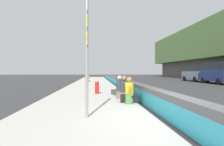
{
  "coord_description": "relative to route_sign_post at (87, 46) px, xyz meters",
  "views": [
    {
      "loc": [
        -5.16,
        2.21,
        1.51
      ],
      "look_at": [
        10.3,
        0.94,
        1.35
      ],
      "focal_mm": 31.45,
      "sensor_mm": 36.0,
      "label": 1
    }
  ],
  "objects": [
    {
      "name": "seated_person_middle",
      "position": [
        3.98,
        -1.68,
        -1.74
      ],
      "size": [
        0.73,
        0.85,
        1.13
      ],
      "color": "#706651",
      "rests_on": "sidewalk_strip"
    },
    {
      "name": "ground_plane",
      "position": [
        -0.64,
        -2.47,
        -2.23
      ],
      "size": [
        160.0,
        160.0,
        0.0
      ],
      "primitive_type": "plane",
      "color": "#353538",
      "rests_on": "ground"
    },
    {
      "name": "backpack",
      "position": [
        2.25,
        -1.61,
        -1.9
      ],
      "size": [
        0.32,
        0.28,
        0.4
      ],
      "color": "#4C7A3D",
      "rests_on": "sidewalk_strip"
    },
    {
      "name": "parked_car_midline",
      "position": [
        21.52,
        -14.68,
        -1.05
      ],
      "size": [
        4.83,
        2.12,
        2.28
      ],
      "color": "slate",
      "rests_on": "ground_plane"
    },
    {
      "name": "jersey_barrier",
      "position": [
        -0.64,
        -2.47,
        -1.81
      ],
      "size": [
        76.0,
        0.45,
        0.85
      ],
      "color": "#545456",
      "rests_on": "ground_plane"
    },
    {
      "name": "fire_hydrant",
      "position": [
        6.03,
        -0.32,
        -1.65
      ],
      "size": [
        0.26,
        0.46,
        0.88
      ],
      "color": "red",
      "rests_on": "sidewalk_strip"
    },
    {
      "name": "sidewalk_strip",
      "position": [
        -0.64,
        0.18,
        -2.16
      ],
      "size": [
        80.0,
        4.4,
        0.14
      ],
      "primitive_type": "cube",
      "color": "#B5B2A8",
      "rests_on": "ground_plane"
    },
    {
      "name": "construction_barrel",
      "position": [
        19.42,
        0.84,
        -1.61
      ],
      "size": [
        0.54,
        0.54,
        0.95
      ],
      "color": "orange",
      "rests_on": "sidewalk_strip"
    },
    {
      "name": "parked_car_fourth",
      "position": [
        16.1,
        -14.58,
        -0.88
      ],
      "size": [
        5.14,
        2.2,
        2.56
      ],
      "color": "navy",
      "rests_on": "ground_plane"
    },
    {
      "name": "seated_person_rear",
      "position": [
        5.47,
        -1.63,
        -1.75
      ],
      "size": [
        0.89,
        0.96,
        1.11
      ],
      "color": "#424247",
      "rests_on": "sidewalk_strip"
    },
    {
      "name": "route_sign_post",
      "position": [
        0.0,
        0.0,
        0.0
      ],
      "size": [
        0.44,
        0.09,
        3.6
      ],
      "color": "gray",
      "rests_on": "sidewalk_strip"
    },
    {
      "name": "seated_person_foreground",
      "position": [
        2.81,
        -1.74,
        -1.75
      ],
      "size": [
        0.77,
        0.87,
        1.11
      ],
      "color": "black",
      "rests_on": "sidewalk_strip"
    }
  ]
}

